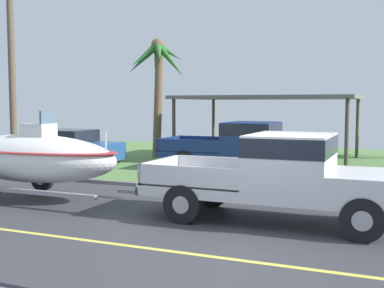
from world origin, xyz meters
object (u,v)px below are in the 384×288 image
at_px(parked_pickup_background, 251,145).
at_px(carport_awning, 269,99).
at_px(pickup_truck_towing, 289,174).
at_px(utility_pole, 11,55).
at_px(boat_on_trailer, 31,158).
at_px(palm_tree_near_left, 157,70).
at_px(parked_sedan_near, 66,147).

relative_size(parked_pickup_background, carport_awning, 0.81).
distance_m(pickup_truck_towing, utility_pole, 11.75).
height_order(parked_pickup_background, carport_awning, carport_awning).
bearing_deg(parked_pickup_background, pickup_truck_towing, -67.45).
bearing_deg(boat_on_trailer, utility_pole, 137.24).
height_order(boat_on_trailer, utility_pole, utility_pole).
height_order(palm_tree_near_left, utility_pole, utility_pole).
distance_m(pickup_truck_towing, parked_sedan_near, 12.36).
bearing_deg(parked_pickup_background, utility_pole, -159.88).
bearing_deg(pickup_truck_towing, palm_tree_near_left, 129.55).
distance_m(carport_awning, palm_tree_near_left, 5.11).
bearing_deg(palm_tree_near_left, parked_sedan_near, -129.78).
bearing_deg(boat_on_trailer, pickup_truck_towing, -0.00).
distance_m(pickup_truck_towing, boat_on_trailer, 6.68).
xyz_separation_m(pickup_truck_towing, utility_pole, (-10.70, 3.71, 3.13)).
height_order(pickup_truck_towing, boat_on_trailer, boat_on_trailer).
height_order(parked_pickup_background, palm_tree_near_left, palm_tree_near_left).
relative_size(parked_sedan_near, utility_pole, 0.56).
bearing_deg(carport_awning, utility_pole, -138.86).
bearing_deg(palm_tree_near_left, carport_awning, 9.35).
xyz_separation_m(boat_on_trailer, carport_awning, (3.64, 10.40, 1.58)).
distance_m(boat_on_trailer, parked_sedan_near, 7.53).
bearing_deg(boat_on_trailer, parked_sedan_near, 120.89).
xyz_separation_m(palm_tree_near_left, utility_pole, (-2.77, -5.88, 0.22)).
distance_m(boat_on_trailer, palm_tree_near_left, 10.09).
height_order(boat_on_trailer, carport_awning, carport_awning).
distance_m(carport_awning, utility_pole, 10.28).
height_order(pickup_truck_towing, parked_pickup_background, pickup_truck_towing).
distance_m(boat_on_trailer, utility_pole, 6.28).
relative_size(parked_sedan_near, palm_tree_near_left, 0.85).
xyz_separation_m(parked_pickup_background, parked_sedan_near, (-7.79, -0.17, -0.34)).
distance_m(pickup_truck_towing, palm_tree_near_left, 12.78).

